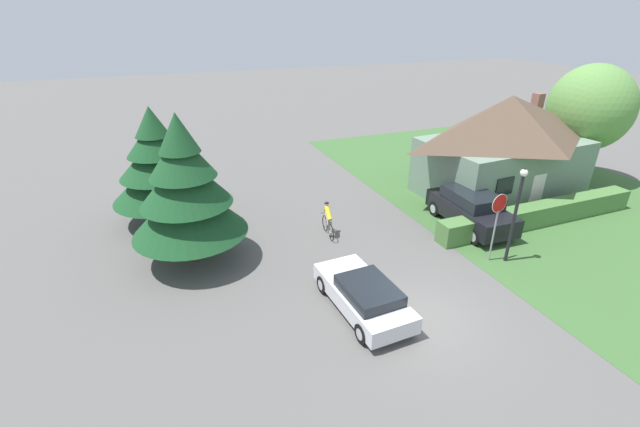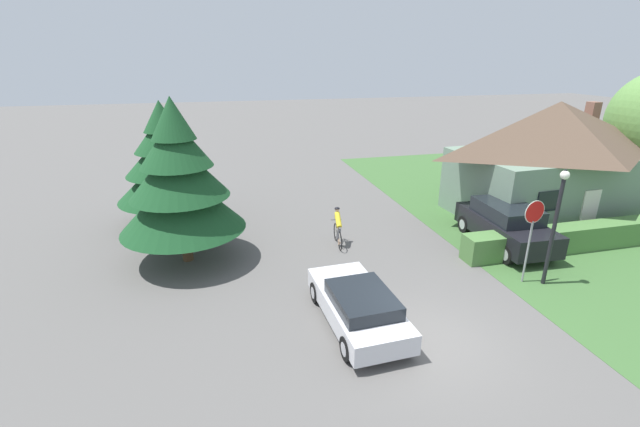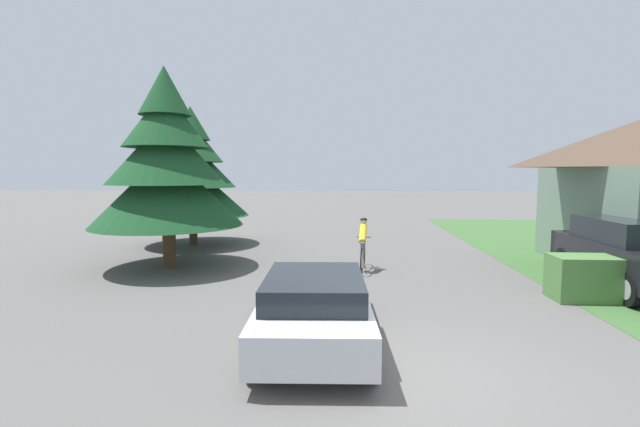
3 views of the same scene
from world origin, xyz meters
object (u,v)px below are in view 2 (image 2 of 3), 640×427
object	(u,v)px
sedan_left_lane	(358,306)
conifer_tall_near	(179,180)
cyclist	(338,228)
street_lamp	(556,216)
cottage_house	(551,158)
stop_sign	(532,225)
parked_suv_right	(505,224)
conifer_tall_far	(166,162)

from	to	relation	value
sedan_left_lane	conifer_tall_near	world-z (taller)	conifer_tall_near
cyclist	conifer_tall_near	size ratio (longest dim) A/B	0.28
sedan_left_lane	conifer_tall_near	bearing A→B (deg)	39.03
sedan_left_lane	cyclist	world-z (taller)	cyclist
cyclist	street_lamp	bearing A→B (deg)	-123.18
cyclist	street_lamp	xyz separation A→B (m)	(6.04, -4.90, 1.76)
cottage_house	street_lamp	xyz separation A→B (m)	(-4.97, -6.07, -0.35)
cyclist	street_lamp	world-z (taller)	street_lamp
cottage_house	street_lamp	bearing A→B (deg)	-132.30
cyclist	stop_sign	size ratio (longest dim) A/B	0.59
sedan_left_lane	conifer_tall_near	size ratio (longest dim) A/B	0.71
cottage_house	parked_suv_right	distance (m)	5.49
cyclist	conifer_tall_near	world-z (taller)	conifer_tall_near
stop_sign	conifer_tall_far	xyz separation A→B (m)	(-12.32, 9.02, 0.77)
street_lamp	parked_suv_right	bearing A→B (deg)	77.64
sedan_left_lane	street_lamp	bearing A→B (deg)	-86.91
conifer_tall_far	street_lamp	bearing A→B (deg)	-35.74
cottage_house	conifer_tall_far	xyz separation A→B (m)	(-17.91, 3.25, 0.08)
street_lamp	sedan_left_lane	bearing A→B (deg)	-174.29
cyclist	conifer_tall_far	bearing A→B (deg)	63.29
cottage_house	sedan_left_lane	bearing A→B (deg)	-153.59
cottage_house	street_lamp	distance (m)	7.85
sedan_left_lane	parked_suv_right	world-z (taller)	parked_suv_right
conifer_tall_near	conifer_tall_far	size ratio (longest dim) A/B	1.09
parked_suv_right	street_lamp	xyz separation A→B (m)	(-0.71, -3.22, 1.60)
cottage_house	cyclist	distance (m)	11.27
cottage_house	conifer_tall_far	size ratio (longest dim) A/B	1.68
cyclist	conifer_tall_near	distance (m)	6.54
parked_suv_right	sedan_left_lane	bearing A→B (deg)	119.30
stop_sign	sedan_left_lane	bearing A→B (deg)	4.16
stop_sign	street_lamp	bearing A→B (deg)	149.68
cyclist	conifer_tall_far	world-z (taller)	conifer_tall_far
parked_suv_right	cottage_house	bearing A→B (deg)	-53.77
sedan_left_lane	stop_sign	bearing A→B (deg)	-83.79
parked_suv_right	conifer_tall_near	distance (m)	13.12
cottage_house	street_lamp	world-z (taller)	cottage_house
sedan_left_lane	stop_sign	world-z (taller)	stop_sign
cottage_house	parked_suv_right	bearing A→B (deg)	-149.24
sedan_left_lane	conifer_tall_near	distance (m)	8.00
sedan_left_lane	street_lamp	distance (m)	7.35
parked_suv_right	stop_sign	world-z (taller)	stop_sign
cyclist	parked_suv_right	bearing A→B (deg)	-98.12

